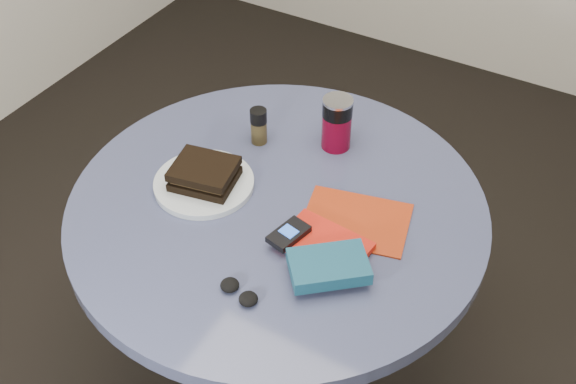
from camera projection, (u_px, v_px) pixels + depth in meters
The scene contains 11 objects.
ground at pixel (280, 380), 2.22m from camera, with size 4.00×4.00×0.00m, color black.
table at pixel (278, 250), 1.82m from camera, with size 1.00×1.00×0.75m.
plate at pixel (204, 183), 1.75m from camera, with size 0.24×0.24×0.02m, color silver.
sandwich at pixel (204, 174), 1.73m from camera, with size 0.17×0.15×0.05m.
soda_can at pixel (337, 123), 1.82m from camera, with size 0.10×0.10×0.14m.
pepper_grinder at pixel (259, 126), 1.85m from camera, with size 0.06×0.06×0.10m.
magazine at pixel (356, 221), 1.67m from camera, with size 0.24×0.18×0.00m, color #94290D.
red_book at pixel (324, 244), 1.60m from camera, with size 0.19×0.13×0.02m, color #B11A0D.
novel at pixel (329, 266), 1.52m from camera, with size 0.16×0.11×0.03m, color navy.
mp3_player at pixel (289, 234), 1.60m from camera, with size 0.07×0.10×0.02m.
headphones at pixel (239, 292), 1.50m from camera, with size 0.10×0.06×0.02m.
Camera 1 is at (0.64, -1.07, 1.92)m, focal length 45.00 mm.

